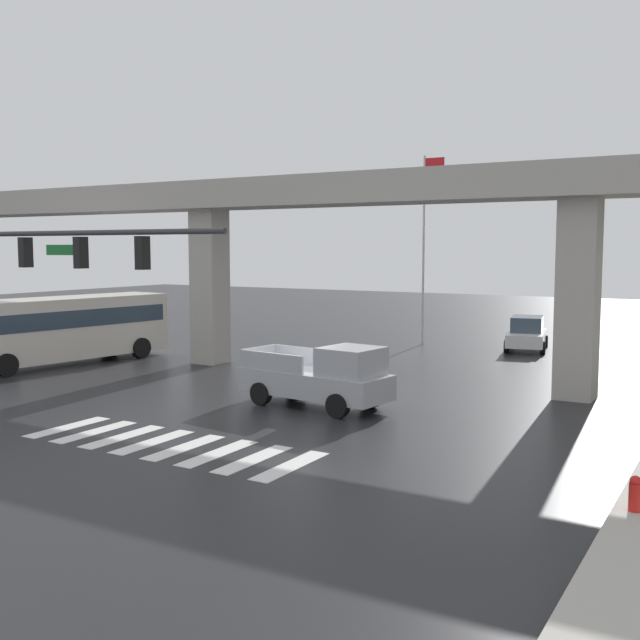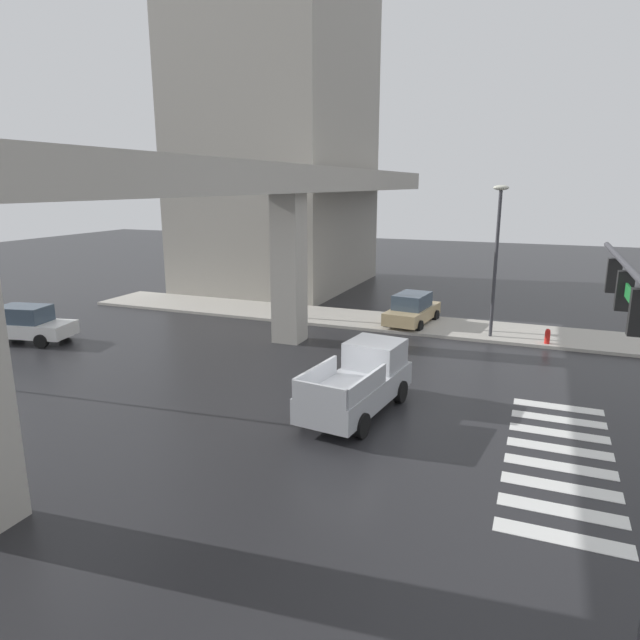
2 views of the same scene
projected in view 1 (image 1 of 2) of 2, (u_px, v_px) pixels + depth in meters
The scene contains 9 objects.
ground_plane at pixel (296, 402), 25.36m from camera, with size 120.00×120.00×0.00m, color #232326.
crosswalk_stripes at pixel (169, 445), 19.88m from camera, with size 8.25×2.80×0.01m.
elevated_overpass at pixel (370, 201), 29.34m from camera, with size 59.62×2.45×8.10m.
pickup_truck at pixel (322, 378), 24.42m from camera, with size 5.30×2.56×2.08m.
city_bus at pixel (54, 327), 33.25m from camera, with size 4.00×11.04×2.99m.
sedan_white at pixel (527, 334), 38.19m from camera, with size 2.56×4.56×1.72m.
traffic_signal_mast at pixel (23, 267), 21.09m from camera, with size 10.89×0.32×6.20m.
fire_hydrant at pixel (635, 497), 14.43m from camera, with size 0.24×0.24×0.85m.
flagpole at pixel (425, 236), 39.91m from camera, with size 1.16×0.12×10.06m.
Camera 1 is at (13.31, -21.15, 5.21)m, focal length 42.12 mm.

